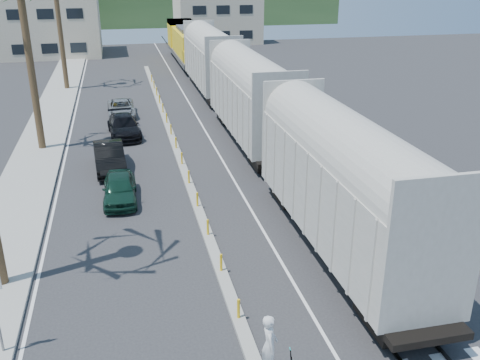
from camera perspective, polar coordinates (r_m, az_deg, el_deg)
sidewalk at (r=39.24m, az=-20.13°, el=4.52°), size 3.00×90.00×0.15m
rails at (r=42.58m, az=-1.32°, el=7.12°), size 1.56×100.00×0.06m
median at (r=34.22m, az=-6.81°, el=3.29°), size 0.45×60.00×0.85m
lane_markings at (r=38.91m, az=-10.82°, el=5.24°), size 9.42×90.00×0.01m
freight_train at (r=40.32m, az=-0.86°, el=10.47°), size 3.00×60.94×5.85m
buildings at (r=84.29m, az=-15.69°, el=16.77°), size 38.00×27.00×10.00m
car_lead at (r=27.12m, az=-12.71°, el=-0.88°), size 1.80×4.08×1.37m
car_second at (r=31.42m, az=-13.77°, el=2.39°), size 2.25×4.88×1.54m
car_third at (r=37.56m, az=-12.30°, el=5.64°), size 2.79×5.19×1.41m
car_rear at (r=42.86m, az=-12.55°, el=7.50°), size 2.28×4.52×1.23m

